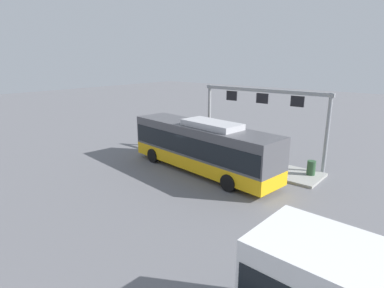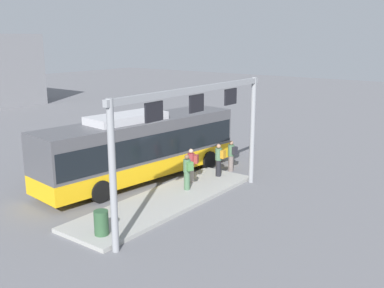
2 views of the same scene
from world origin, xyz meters
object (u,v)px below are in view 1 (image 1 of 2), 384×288
(bus_main, at_px, (202,145))
(person_waiting_near, at_px, (185,140))
(person_waiting_far, at_px, (215,146))
(person_boarding, at_px, (203,141))
(person_waiting_mid, at_px, (231,147))
(trash_bin, at_px, (311,168))

(bus_main, distance_m, person_waiting_near, 4.98)
(person_waiting_far, bearing_deg, person_boarding, -130.08)
(bus_main, relative_size, person_waiting_mid, 6.76)
(person_boarding, xyz_separation_m, person_waiting_far, (-1.59, 0.54, 0.00))
(person_boarding, distance_m, person_waiting_mid, 2.60)
(person_waiting_near, height_order, person_waiting_far, person_waiting_far)
(person_waiting_far, bearing_deg, person_waiting_near, -116.70)
(person_waiting_near, xyz_separation_m, person_waiting_mid, (-4.18, -0.21, 0.16))
(bus_main, xyz_separation_m, trash_bin, (-5.89, -3.56, -1.20))
(person_waiting_mid, bearing_deg, bus_main, 16.87)
(person_waiting_mid, distance_m, person_waiting_far, 1.13)
(person_boarding, distance_m, person_waiting_near, 1.61)
(person_waiting_near, bearing_deg, person_waiting_far, 94.80)
(bus_main, relative_size, person_boarding, 6.76)
(trash_bin, bearing_deg, person_waiting_far, 8.31)
(bus_main, bearing_deg, person_boarding, -45.67)
(bus_main, relative_size, trash_bin, 12.55)
(person_boarding, xyz_separation_m, person_waiting_mid, (-2.60, 0.03, 0.00))
(person_waiting_far, bearing_deg, trash_bin, 76.88)
(person_waiting_mid, height_order, trash_bin, person_waiting_mid)
(person_boarding, bearing_deg, person_waiting_mid, 86.40)
(bus_main, relative_size, person_waiting_near, 6.76)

